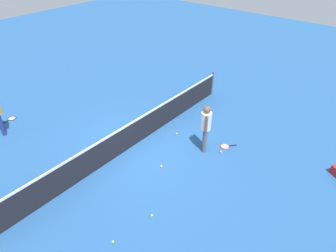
{
  "coord_description": "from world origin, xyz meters",
  "views": [
    {
      "loc": [
        -5.58,
        -6.2,
        6.4
      ],
      "look_at": [
        0.71,
        -1.01,
        0.9
      ],
      "focal_mm": 32.11,
      "sensor_mm": 36.0,
      "label": 1
    }
  ],
  "objects_px": {
    "tennis_ball_by_net": "(161,166)",
    "player_near_side": "(206,125)",
    "tennis_racket_near_player": "(226,146)",
    "tennis_ball_midcourt": "(113,242)",
    "tennis_ball_baseline": "(152,215)",
    "tennis_ball_near_player": "(176,134)",
    "tennis_ball_stray_left": "(221,152)",
    "tennis_racket_far_player": "(11,119)"
  },
  "relations": [
    {
      "from": "tennis_ball_near_player",
      "to": "tennis_ball_midcourt",
      "type": "height_order",
      "value": "same"
    },
    {
      "from": "tennis_racket_near_player",
      "to": "tennis_ball_midcourt",
      "type": "xyz_separation_m",
      "value": [
        -5.02,
        0.16,
        0.02
      ]
    },
    {
      "from": "tennis_racket_near_player",
      "to": "tennis_ball_midcourt",
      "type": "height_order",
      "value": "tennis_ball_midcourt"
    },
    {
      "from": "tennis_ball_baseline",
      "to": "tennis_ball_midcourt",
      "type": "bearing_deg",
      "value": 170.68
    },
    {
      "from": "tennis_ball_by_net",
      "to": "tennis_ball_midcourt",
      "type": "xyz_separation_m",
      "value": [
        -2.8,
        -0.87,
        0.0
      ]
    },
    {
      "from": "player_near_side",
      "to": "tennis_ball_by_net",
      "type": "height_order",
      "value": "player_near_side"
    },
    {
      "from": "tennis_racket_far_player",
      "to": "tennis_ball_near_player",
      "type": "height_order",
      "value": "tennis_ball_near_player"
    },
    {
      "from": "player_near_side",
      "to": "tennis_ball_baseline",
      "type": "relative_size",
      "value": 25.76
    },
    {
      "from": "player_near_side",
      "to": "tennis_racket_far_player",
      "type": "distance_m",
      "value": 7.73
    },
    {
      "from": "tennis_ball_midcourt",
      "to": "player_near_side",
      "type": "bearing_deg",
      "value": 4.37
    },
    {
      "from": "player_near_side",
      "to": "tennis_racket_far_player",
      "type": "relative_size",
      "value": 2.82
    },
    {
      "from": "player_near_side",
      "to": "tennis_ball_near_player",
      "type": "relative_size",
      "value": 25.76
    },
    {
      "from": "tennis_ball_baseline",
      "to": "tennis_racket_far_player",
      "type": "bearing_deg",
      "value": 90.1
    },
    {
      "from": "tennis_ball_near_player",
      "to": "tennis_ball_by_net",
      "type": "relative_size",
      "value": 1.0
    },
    {
      "from": "tennis_racket_near_player",
      "to": "tennis_ball_baseline",
      "type": "height_order",
      "value": "tennis_ball_baseline"
    },
    {
      "from": "tennis_racket_near_player",
      "to": "tennis_ball_near_player",
      "type": "relative_size",
      "value": 8.47
    },
    {
      "from": "tennis_ball_baseline",
      "to": "player_near_side",
      "type": "bearing_deg",
      "value": 9.33
    },
    {
      "from": "tennis_ball_baseline",
      "to": "tennis_ball_stray_left",
      "type": "distance_m",
      "value": 3.45
    },
    {
      "from": "tennis_ball_baseline",
      "to": "tennis_ball_by_net",
      "type": "bearing_deg",
      "value": 33.37
    },
    {
      "from": "tennis_racket_near_player",
      "to": "tennis_ball_by_net",
      "type": "relative_size",
      "value": 8.47
    },
    {
      "from": "tennis_ball_near_player",
      "to": "tennis_ball_midcourt",
      "type": "distance_m",
      "value": 4.78
    },
    {
      "from": "player_near_side",
      "to": "tennis_ball_baseline",
      "type": "bearing_deg",
      "value": -170.67
    },
    {
      "from": "tennis_racket_near_player",
      "to": "tennis_ball_by_net",
      "type": "distance_m",
      "value": 2.45
    },
    {
      "from": "tennis_ball_near_player",
      "to": "tennis_racket_near_player",
      "type": "bearing_deg",
      "value": -73.57
    },
    {
      "from": "player_near_side",
      "to": "tennis_ball_by_net",
      "type": "relative_size",
      "value": 25.76
    },
    {
      "from": "tennis_ball_by_net",
      "to": "tennis_ball_baseline",
      "type": "bearing_deg",
      "value": -146.63
    },
    {
      "from": "tennis_racket_near_player",
      "to": "tennis_ball_near_player",
      "type": "bearing_deg",
      "value": 106.43
    },
    {
      "from": "tennis_ball_by_net",
      "to": "tennis_ball_stray_left",
      "type": "relative_size",
      "value": 1.0
    },
    {
      "from": "tennis_racket_far_player",
      "to": "tennis_ball_baseline",
      "type": "height_order",
      "value": "tennis_ball_baseline"
    },
    {
      "from": "player_near_side",
      "to": "tennis_ball_stray_left",
      "type": "xyz_separation_m",
      "value": [
        0.22,
        -0.54,
        -0.98
      ]
    },
    {
      "from": "tennis_racket_near_player",
      "to": "player_near_side",
      "type": "bearing_deg",
      "value": 140.96
    },
    {
      "from": "tennis_ball_near_player",
      "to": "tennis_ball_midcourt",
      "type": "xyz_separation_m",
      "value": [
        -4.51,
        -1.6,
        0.0
      ]
    },
    {
      "from": "tennis_racket_near_player",
      "to": "tennis_ball_midcourt",
      "type": "distance_m",
      "value": 5.03
    },
    {
      "from": "tennis_ball_midcourt",
      "to": "tennis_ball_baseline",
      "type": "xyz_separation_m",
      "value": [
        1.18,
        -0.19,
        0.0
      ]
    },
    {
      "from": "player_near_side",
      "to": "tennis_ball_by_net",
      "type": "distance_m",
      "value": 1.96
    },
    {
      "from": "player_near_side",
      "to": "tennis_racket_near_player",
      "type": "xyz_separation_m",
      "value": [
        0.61,
        -0.5,
        -1.0
      ]
    },
    {
      "from": "player_near_side",
      "to": "tennis_ball_midcourt",
      "type": "height_order",
      "value": "player_near_side"
    },
    {
      "from": "tennis_ball_stray_left",
      "to": "tennis_ball_midcourt",
      "type": "bearing_deg",
      "value": 177.52
    },
    {
      "from": "player_near_side",
      "to": "tennis_racket_far_player",
      "type": "xyz_separation_m",
      "value": [
        -3.24,
        6.94,
        -1.0
      ]
    },
    {
      "from": "tennis_racket_near_player",
      "to": "tennis_ball_midcourt",
      "type": "bearing_deg",
      "value": 178.18
    },
    {
      "from": "tennis_ball_by_net",
      "to": "player_near_side",
      "type": "bearing_deg",
      "value": -18.45
    },
    {
      "from": "tennis_ball_midcourt",
      "to": "tennis_ball_stray_left",
      "type": "height_order",
      "value": "same"
    }
  ]
}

